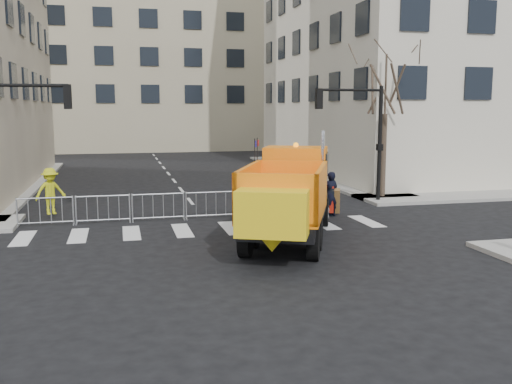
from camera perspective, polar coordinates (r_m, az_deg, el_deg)
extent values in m
plane|color=black|center=(15.74, -1.14, -7.79)|extent=(120.00, 120.00, 0.00)
cube|color=gray|center=(23.88, -5.55, -2.06)|extent=(64.00, 5.00, 0.15)
cube|color=tan|center=(67.27, -11.11, 14.70)|extent=(30.00, 18.00, 24.00)
cylinder|color=black|center=(27.01, 12.26, 4.61)|extent=(0.18, 0.18, 5.40)
cube|color=black|center=(19.06, 3.36, -2.15)|extent=(4.77, 7.17, 0.43)
cylinder|color=black|center=(21.68, 1.50, -1.88)|extent=(0.73, 1.09, 1.05)
cylinder|color=black|center=(21.47, 6.79, -2.04)|extent=(0.73, 1.09, 1.05)
cylinder|color=black|center=(18.08, -0.28, -3.94)|extent=(0.73, 1.09, 1.05)
cylinder|color=black|center=(17.83, 6.08, -4.16)|extent=(0.73, 1.09, 1.05)
cylinder|color=black|center=(16.89, -1.05, -4.83)|extent=(0.73, 1.09, 1.05)
cylinder|color=black|center=(16.63, 5.77, -5.08)|extent=(0.73, 1.09, 1.05)
cube|color=orange|center=(21.96, 4.32, 1.00)|extent=(2.45, 2.20, 0.95)
cube|color=orange|center=(20.66, 3.98, 2.14)|extent=(2.62, 2.28, 1.72)
cylinder|color=silver|center=(19.84, 6.65, 2.81)|extent=(0.13, 0.13, 2.29)
cube|color=orange|center=(17.59, 2.87, 0.28)|extent=(3.87, 4.80, 1.57)
cube|color=yellow|center=(15.12, 1.62, -2.14)|extent=(2.13, 1.64, 1.24)
cube|color=brown|center=(23.69, 4.69, -0.80)|extent=(3.02, 1.73, 1.07)
imported|color=black|center=(23.39, 7.43, -0.22)|extent=(0.74, 0.55, 1.84)
imported|color=black|center=(22.94, 2.72, -0.29)|extent=(1.05, 0.90, 1.87)
imported|color=black|center=(23.61, 7.59, -0.17)|extent=(1.05, 1.08, 1.82)
imported|color=gold|center=(24.30, -19.86, 0.07)|extent=(1.39, 1.12, 1.87)
cube|color=#B61C0E|center=(23.54, 7.23, -0.70)|extent=(0.56, 0.53, 1.10)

